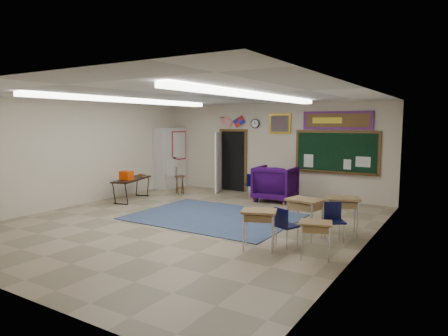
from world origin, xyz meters
The scene contains 24 objects.
floor centered at (0.00, 0.00, 0.00)m, with size 9.00×9.00×0.00m, color gray.
back_wall centered at (0.00, 4.50, 1.50)m, with size 8.00×0.04×3.00m, color #BEB09A.
left_wall centered at (-4.00, 0.00, 1.50)m, with size 0.04×9.00×3.00m, color #BEB09A.
right_wall centered at (4.00, 0.00, 1.50)m, with size 0.04×9.00×3.00m, color #BEB09A.
ceiling centered at (0.00, 0.00, 3.00)m, with size 8.00×9.00×0.04m, color silver.
area_rug centered at (0.20, 0.80, 0.01)m, with size 4.00×3.00×0.02m, color #334460.
fluorescent_strips centered at (0.00, 0.00, 2.94)m, with size 3.86×6.00×0.10m, color white, non-canonical shape.
doorway centered at (-1.50, 4.35, 1.06)m, with size 1.10×0.89×2.16m.
chalkboard centered at (2.20, 4.46, 1.46)m, with size 2.55×0.14×1.30m.
bulletin_board centered at (2.20, 4.47, 2.45)m, with size 2.10×0.05×0.55m.
framed_art_print centered at (0.35, 4.47, 2.35)m, with size 0.75×0.05×0.65m.
wall_clock centered at (-0.55, 4.47, 2.35)m, with size 0.32×0.05×0.32m.
wall_flags centered at (-1.40, 4.44, 2.48)m, with size 1.16×0.06×0.70m, color red, non-canonical shape.
storage_cabinet centered at (-3.71, 3.85, 1.10)m, with size 0.59×1.25×2.20m.
wingback_armchair centered at (0.63, 3.57, 0.54)m, with size 1.15×1.18×1.07m, color #210536.
student_chair_reading centered at (-0.22, 3.62, 0.39)m, with size 0.39×0.39×0.79m, color black, non-canonical shape.
student_chair_desk_a centered at (2.72, -0.46, 0.38)m, with size 0.38×0.38×0.77m, color black, non-canonical shape.
student_chair_desk_b centered at (3.41, 0.34, 0.39)m, with size 0.39×0.39×0.78m, color black, non-canonical shape.
student_desk_front_left centered at (2.81, 0.25, 0.46)m, with size 0.78×0.64×0.82m.
student_desk_front_right centered at (3.40, 0.95, 0.45)m, with size 0.81×0.71×0.80m.
student_desk_back_left centered at (2.36, -0.95, 0.43)m, with size 0.76×0.67×0.76m.
student_desk_back_right centered at (3.42, -0.85, 0.37)m, with size 0.65×0.56×0.66m.
folding_table centered at (-3.18, 1.32, 0.37)m, with size 1.00×1.71×0.92m.
wooden_stool centered at (-2.59, 2.97, 0.32)m, with size 0.35×0.35×0.61m.
Camera 1 is at (5.65, -7.49, 2.39)m, focal length 32.00 mm.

